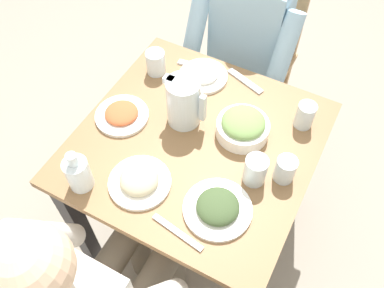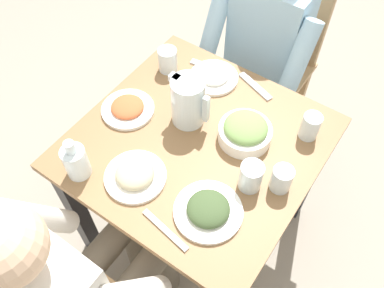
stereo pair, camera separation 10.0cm
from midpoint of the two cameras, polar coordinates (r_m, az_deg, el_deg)
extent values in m
plane|color=gray|center=(2.07, -0.95, -11.50)|extent=(8.00, 8.00, 0.00)
cube|color=olive|center=(1.46, -1.32, 0.09)|extent=(0.82, 0.82, 0.03)
cube|color=#232328|center=(1.77, -17.17, -10.73)|extent=(0.06, 0.06, 0.70)
cube|color=#232328|center=(2.05, -5.11, 5.04)|extent=(0.06, 0.06, 0.70)
cube|color=#232328|center=(1.89, 13.67, -2.73)|extent=(0.06, 0.06, 0.70)
cube|color=tan|center=(2.35, 11.23, 7.51)|extent=(0.04, 0.04, 0.44)
cube|color=tan|center=(2.42, 3.67, 10.38)|extent=(0.04, 0.04, 0.44)
cube|color=tan|center=(2.13, 7.94, 1.69)|extent=(0.04, 0.04, 0.44)
cube|color=tan|center=(2.21, -0.18, 4.98)|extent=(0.04, 0.04, 0.44)
cube|color=tan|center=(2.10, 6.21, 10.56)|extent=(0.40, 0.40, 0.03)
cube|color=tan|center=(2.09, 8.89, 17.94)|extent=(0.38, 0.04, 0.42)
sphere|color=#DBB28E|center=(0.93, -24.87, -15.52)|extent=(0.19, 0.19, 0.19)
cylinder|color=#665B4C|center=(1.58, -13.97, -16.98)|extent=(0.11, 0.38, 0.11)
cylinder|color=#665B4C|center=(1.80, -9.06, -14.20)|extent=(0.10, 0.10, 0.46)
cylinder|color=silver|center=(1.35, -21.81, -11.78)|extent=(0.08, 0.23, 0.37)
cylinder|color=#665B4C|center=(1.76, -4.26, -16.74)|extent=(0.10, 0.10, 0.46)
cube|color=#9EC6E0|center=(1.91, 6.54, 15.72)|extent=(0.32, 0.20, 0.50)
cylinder|color=#665B4C|center=(1.95, 5.78, 5.43)|extent=(0.11, 0.38, 0.11)
cylinder|color=#665B4C|center=(2.00, 3.05, -2.01)|extent=(0.10, 0.10, 0.46)
cylinder|color=#9EC6E0|center=(1.74, 10.82, 11.74)|extent=(0.08, 0.23, 0.37)
cylinder|color=#665B4C|center=(1.99, 1.30, 7.18)|extent=(0.11, 0.38, 0.11)
cylinder|color=#665B4C|center=(2.04, -1.23, -0.15)|extent=(0.10, 0.10, 0.46)
cylinder|color=#9EC6E0|center=(1.86, -1.07, 15.84)|extent=(0.08, 0.23, 0.37)
cylinder|color=silver|center=(1.43, -3.20, 5.78)|extent=(0.12, 0.12, 0.19)
cube|color=silver|center=(1.40, -0.54, 4.97)|extent=(0.02, 0.02, 0.11)
cube|color=silver|center=(1.39, -5.31, 8.81)|extent=(0.04, 0.03, 0.02)
cylinder|color=white|center=(1.45, 5.09, 2.06)|extent=(0.19, 0.19, 0.05)
ellipsoid|color=#759951|center=(1.42, 5.20, 2.94)|extent=(0.15, 0.15, 0.06)
cylinder|color=white|center=(1.36, -9.39, -5.41)|extent=(0.21, 0.21, 0.01)
ellipsoid|color=#B7AD89|center=(1.34, -9.50, -4.99)|extent=(0.13, 0.13, 0.06)
cylinder|color=white|center=(1.53, -11.58, 3.81)|extent=(0.20, 0.20, 0.01)
ellipsoid|color=#CC5B33|center=(1.52, -11.67, 4.17)|extent=(0.12, 0.12, 0.03)
cylinder|color=white|center=(1.29, 1.36, -9.18)|extent=(0.22, 0.22, 0.01)
ellipsoid|color=#3D512D|center=(1.28, 1.37, -8.82)|extent=(0.14, 0.14, 0.05)
cylinder|color=white|center=(1.64, -0.20, 9.36)|extent=(0.19, 0.19, 0.01)
ellipsoid|color=white|center=(1.63, -0.20, 9.75)|extent=(0.12, 0.12, 0.04)
cylinder|color=silver|center=(1.65, -6.85, 11.16)|extent=(0.08, 0.08, 0.10)
cylinder|color=silver|center=(1.49, 13.66, 3.82)|extent=(0.07, 0.07, 0.10)
cylinder|color=silver|center=(1.32, 6.70, -3.75)|extent=(0.08, 0.08, 0.11)
cylinder|color=silver|center=(1.35, 10.88, -3.47)|extent=(0.07, 0.07, 0.09)
cylinder|color=silver|center=(1.36, -17.61, -4.10)|extent=(0.08, 0.08, 0.12)
cylinder|color=white|center=(1.38, -17.37, -4.63)|extent=(0.07, 0.07, 0.07)
cylinder|color=silver|center=(1.29, -18.51, -2.19)|extent=(0.03, 0.03, 0.04)
cube|color=silver|center=(1.63, 5.68, 8.65)|extent=(0.17, 0.08, 0.01)
cube|color=silver|center=(1.27, -4.33, -12.30)|extent=(0.19, 0.05, 0.01)
cube|color=silver|center=(1.68, -0.87, 10.69)|extent=(0.17, 0.05, 0.01)
camera|label=1|loc=(0.05, -92.04, -2.83)|focal=38.25mm
camera|label=2|loc=(0.05, 87.96, 2.83)|focal=38.25mm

